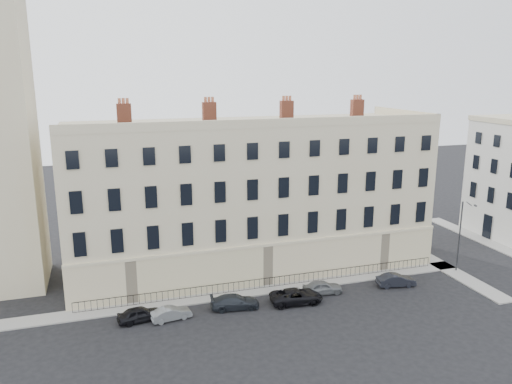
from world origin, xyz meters
TOP-DOWN VIEW (x-y plane):
  - ground at (0.00, 0.00)m, footprint 160.00×160.00m
  - terrace at (-5.97, 11.97)m, footprint 36.22×12.22m
  - pavement_terrace at (-10.00, 5.00)m, footprint 48.00×2.00m
  - pavement_east_return at (13.00, 8.00)m, footprint 2.00×24.00m
  - pavement_adjacent at (23.00, 10.00)m, footprint 2.00×20.00m
  - railings at (-6.00, 5.40)m, footprint 35.00×0.04m
  - car_a at (-18.18, 2.50)m, footprint 3.79×1.96m
  - car_b at (-15.73, 1.98)m, footprint 3.45×1.65m
  - car_c at (-10.22, 2.34)m, footprint 4.40×2.25m
  - car_d at (-4.80, 1.72)m, footprint 4.82×2.51m
  - car_e at (-1.78, 2.77)m, footprint 3.75×1.76m
  - car_f at (5.57, 2.17)m, footprint 3.83×1.86m
  - streetlamp at (13.55, 3.39)m, footprint 0.72×1.51m

SIDE VIEW (x-z plane):
  - ground at x=0.00m, z-range 0.00..0.00m
  - pavement_terrace at x=-10.00m, z-range 0.00..0.12m
  - pavement_east_return at x=13.00m, z-range 0.00..0.12m
  - pavement_adjacent at x=23.00m, z-range 0.00..0.12m
  - car_b at x=-15.73m, z-range 0.00..1.09m
  - railings at x=-6.00m, z-range 0.07..1.03m
  - car_f at x=5.57m, z-range 0.00..1.21m
  - car_c at x=-10.22m, z-range 0.00..1.22m
  - car_a at x=-18.18m, z-range 0.00..1.23m
  - car_e at x=-1.78m, z-range 0.00..1.24m
  - car_d at x=-4.80m, z-range 0.00..1.30m
  - streetlamp at x=13.55m, z-range 0.40..7.76m
  - terrace at x=-5.97m, z-range -1.00..16.00m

